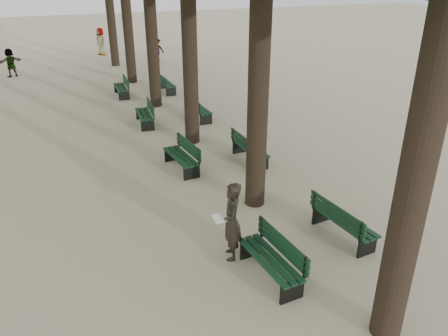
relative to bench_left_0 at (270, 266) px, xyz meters
name	(u,v)px	position (x,y,z in m)	size (l,w,h in m)	color
ground	(256,284)	(-0.37, -0.09, -0.27)	(120.00, 120.00, 0.00)	#C6B495
bench_left_0	(270,266)	(0.00, 0.00, 0.00)	(0.67, 1.83, 0.92)	black
bench_left_1	(181,161)	(0.00, 5.75, 0.00)	(0.71, 1.84, 0.92)	black
bench_left_2	(145,118)	(0.00, 10.45, 0.00)	(0.76, 1.85, 0.92)	black
bench_left_3	(121,91)	(0.00, 15.18, 0.00)	(0.66, 1.83, 0.92)	black
bench_right_0	(343,228)	(2.27, 0.60, 0.00)	(0.71, 1.84, 0.92)	black
bench_right_1	(250,153)	(2.27, 5.48, 0.00)	(0.57, 1.80, 0.92)	black
bench_right_2	(199,113)	(2.27, 10.28, 0.00)	(0.61, 1.81, 0.92)	black
bench_right_3	(167,87)	(2.27, 15.04, 0.00)	(0.57, 1.80, 0.92)	black
man_with_map	(232,222)	(-0.43, 0.96, 0.62)	(0.71, 0.79, 1.78)	black
pedestrian_d	(101,41)	(0.96, 27.13, 0.68)	(0.93, 0.38, 1.91)	#262628
pedestrian_e	(10,63)	(-5.00, 22.04, 0.54)	(1.50, 0.32, 1.62)	#262628
pedestrian_b	(157,50)	(3.95, 22.95, 0.52)	(1.03, 0.32, 1.59)	#262628
pedestrian_c	(190,39)	(7.34, 25.89, 0.65)	(1.08, 0.37, 1.84)	#262628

